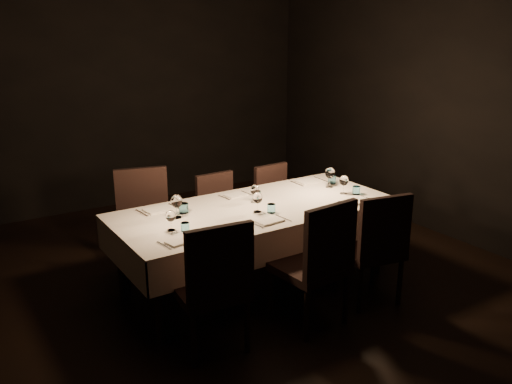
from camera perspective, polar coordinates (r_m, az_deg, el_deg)
room at (r=4.61m, az=0.00°, el=7.13°), size 5.01×6.01×3.01m
dining_table at (r=4.82m, az=0.00°, el=-2.42°), size 2.52×1.12×0.76m
chair_near_left at (r=3.90m, az=-4.49°, el=-9.45°), size 0.54×0.54×1.03m
place_setting_near_left at (r=4.21m, az=-8.33°, el=-3.57°), size 0.31×0.39×0.17m
chair_near_center at (r=4.23m, az=6.46°, el=-7.11°), size 0.55×0.55×1.05m
place_setting_near_center at (r=4.57m, az=0.88°, el=-1.60°), size 0.33×0.40×0.18m
chair_near_right at (r=4.67m, az=12.43°, el=-5.35°), size 0.56×0.56×1.00m
place_setting_near_right at (r=5.15m, az=9.97°, el=0.32°), size 0.34×0.40×0.18m
chair_far_left at (r=5.20m, az=-11.68°, el=-2.82°), size 0.60×0.60×1.02m
place_setting_far_left at (r=4.64m, az=-8.77°, el=-1.42°), size 0.37×0.42×0.20m
chair_far_center at (r=5.53m, az=-3.84°, el=-2.06°), size 0.42×0.42×0.87m
place_setting_far_center at (r=4.98m, az=-0.71°, el=-0.07°), size 0.30×0.39×0.16m
chair_far_right at (r=5.85m, az=2.12°, el=-0.94°), size 0.44×0.44×0.87m
place_setting_far_right at (r=5.48m, az=7.16°, el=1.55°), size 0.36×0.42×0.20m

